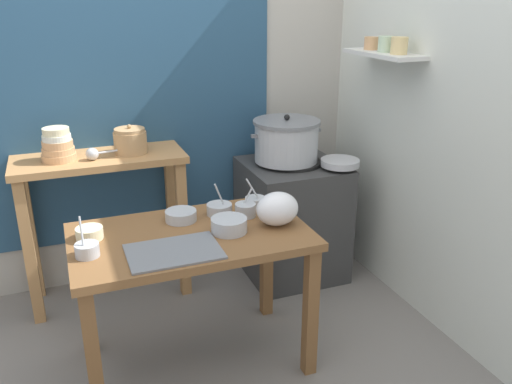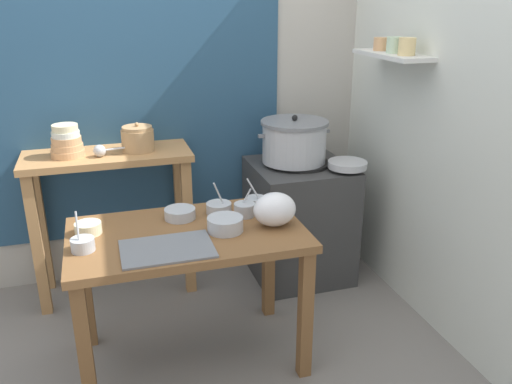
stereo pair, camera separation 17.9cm
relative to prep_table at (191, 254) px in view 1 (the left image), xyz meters
The scene contains 20 objects.
ground_plane 0.61m from the prep_table, 114.76° to the right, with size 9.00×9.00×0.00m, color gray.
wall_back 1.29m from the prep_table, 85.90° to the left, with size 4.40×0.12×2.60m.
wall_right 1.57m from the prep_table, ahead, with size 0.30×3.20×2.60m.
prep_table is the anchor object (origin of this frame).
back_shelf_table 0.88m from the prep_table, 111.29° to the left, with size 0.96×0.40×0.90m.
stove_block 1.11m from the prep_table, 39.16° to the left, with size 0.60×0.61×0.78m.
steamer_pot 1.11m from the prep_table, 41.35° to the left, with size 0.47×0.42×0.30m.
clay_pot 0.90m from the prep_table, 99.42° to the left, with size 0.19×0.19×0.17m.
bowl_stack_enamel 1.04m from the prep_table, 123.15° to the left, with size 0.19×0.19×0.18m.
ladle 0.89m from the prep_table, 114.66° to the left, with size 0.28×0.08×0.07m.
serving_tray 0.24m from the prep_table, 124.46° to the right, with size 0.40×0.28×0.01m, color slate.
plastic_bag 0.46m from the prep_table, ahead, with size 0.21×0.17×0.16m, color white.
wide_pan 1.19m from the prep_table, 24.82° to the left, with size 0.24×0.24×0.04m, color #B7BABF.
prep_bowl_0 0.21m from the prep_table, 93.58° to the left, with size 0.15×0.15×0.05m.
prep_bowl_1 0.23m from the prep_table, 16.42° to the right, with size 0.17×0.17×0.07m.
prep_bowl_2 0.36m from the prep_table, 17.38° to the left, with size 0.11×0.11×0.14m.
prep_bowl_3 0.49m from the prep_table, behind, with size 0.10×0.10×0.18m.
prep_bowl_4 0.48m from the prep_table, 166.73° to the left, with size 0.12×0.12×0.05m.
prep_bowl_5 0.29m from the prep_table, 40.42° to the left, with size 0.13×0.13×0.18m.
prep_bowl_6 0.47m from the prep_table, 26.69° to the left, with size 0.11×0.11×0.16m.
Camera 1 is at (-0.51, -2.19, 1.76)m, focal length 37.08 mm.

